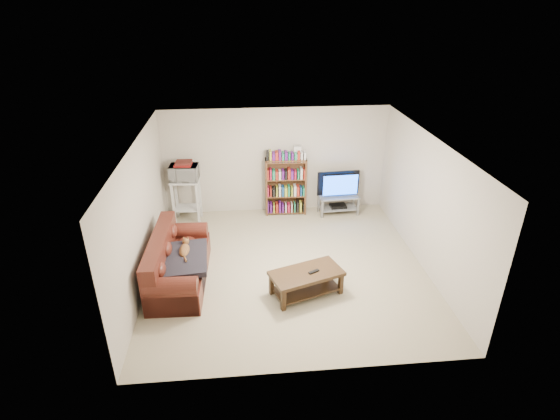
{
  "coord_description": "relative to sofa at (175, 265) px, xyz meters",
  "views": [
    {
      "loc": [
        -0.78,
        -6.75,
        4.54
      ],
      "look_at": [
        -0.1,
        0.4,
        1.0
      ],
      "focal_mm": 28.0,
      "sensor_mm": 36.0,
      "label": 1
    }
  ],
  "objects": [
    {
      "name": "tv_stand",
      "position": [
        3.4,
        2.33,
        -0.0
      ],
      "size": [
        0.92,
        0.46,
        0.45
      ],
      "rotation": [
        0.0,
        0.0,
        0.06
      ],
      "color": "#999EA3",
      "rests_on": "floor"
    },
    {
      "name": "wall_back",
      "position": [
        2.0,
        2.71,
        0.89
      ],
      "size": [
        5.0,
        0.0,
        5.0
      ],
      "primitive_type": "plane",
      "rotation": [
        1.57,
        0.0,
        0.0
      ],
      "color": "beige",
      "rests_on": "ground"
    },
    {
      "name": "shelf_clutter",
      "position": [
        2.3,
        2.49,
        1.12
      ],
      "size": [
        0.68,
        0.21,
        0.28
      ],
      "rotation": [
        0.0,
        0.0,
        -0.03
      ],
      "color": "silver",
      "rests_on": "bookshelf"
    },
    {
      "name": "dvd_player",
      "position": [
        3.4,
        2.33,
        -0.12
      ],
      "size": [
        0.37,
        0.27,
        0.06
      ],
      "primitive_type": "cube",
      "rotation": [
        0.0,
        0.0,
        0.06
      ],
      "color": "black",
      "rests_on": "tv_stand"
    },
    {
      "name": "blanket",
      "position": [
        0.18,
        -0.14,
        0.21
      ],
      "size": [
        0.84,
        1.06,
        0.18
      ],
      "primitive_type": "cube",
      "rotation": [
        0.05,
        -0.04,
        0.05
      ],
      "color": "black",
      "rests_on": "sofa"
    },
    {
      "name": "wall_front",
      "position": [
        2.0,
        -2.29,
        0.89
      ],
      "size": [
        5.0,
        0.0,
        5.0
      ],
      "primitive_type": "plane",
      "rotation": [
        -1.57,
        0.0,
        0.0
      ],
      "color": "beige",
      "rests_on": "ground"
    },
    {
      "name": "ceiling",
      "position": [
        2.0,
        0.21,
        2.09
      ],
      "size": [
        5.0,
        5.0,
        0.0
      ],
      "primitive_type": "plane",
      "rotation": [
        3.14,
        0.0,
        0.0
      ],
      "color": "white",
      "rests_on": "ground"
    },
    {
      "name": "remote",
      "position": [
        2.34,
        -0.61,
        0.13
      ],
      "size": [
        0.2,
        0.14,
        0.02
      ],
      "primitive_type": "cube",
      "rotation": [
        0.0,
        0.0,
        0.48
      ],
      "color": "black",
      "rests_on": "coffee_table"
    },
    {
      "name": "cat",
      "position": [
        0.18,
        0.04,
        0.27
      ],
      "size": [
        0.24,
        0.56,
        0.17
      ],
      "primitive_type": null,
      "rotation": [
        0.0,
        0.0,
        -0.03
      ],
      "color": "brown",
      "rests_on": "sofa"
    },
    {
      "name": "wall_left",
      "position": [
        -0.5,
        0.21,
        0.89
      ],
      "size": [
        0.0,
        5.0,
        5.0
      ],
      "primitive_type": "plane",
      "rotation": [
        1.57,
        0.0,
        1.57
      ],
      "color": "beige",
      "rests_on": "ground"
    },
    {
      "name": "microwave_stand",
      "position": [
        -0.0,
        2.33,
        0.31
      ],
      "size": [
        0.64,
        0.48,
        0.97
      ],
      "rotation": [
        0.0,
        0.0,
        -0.07
      ],
      "color": "silver",
      "rests_on": "floor"
    },
    {
      "name": "coffee_table",
      "position": [
        2.22,
        -0.6,
        -0.01
      ],
      "size": [
        1.31,
        0.95,
        0.43
      ],
      "rotation": [
        0.0,
        0.0,
        0.33
      ],
      "color": "#362313",
      "rests_on": "floor"
    },
    {
      "name": "floor",
      "position": [
        2.0,
        0.21,
        -0.31
      ],
      "size": [
        5.0,
        5.0,
        0.0
      ],
      "primitive_type": "plane",
      "color": "#C0B38F",
      "rests_on": "ground"
    },
    {
      "name": "bookshelf",
      "position": [
        2.2,
        2.48,
        0.37
      ],
      "size": [
        0.93,
        0.32,
        1.32
      ],
      "rotation": [
        0.0,
        0.0,
        -0.03
      ],
      "color": "#55341D",
      "rests_on": "floor"
    },
    {
      "name": "microwave",
      "position": [
        -0.0,
        2.33,
        0.83
      ],
      "size": [
        0.63,
        0.45,
        0.33
      ],
      "primitive_type": "imported",
      "rotation": [
        0.0,
        0.0,
        -0.07
      ],
      "color": "silver",
      "rests_on": "microwave_stand"
    },
    {
      "name": "sofa",
      "position": [
        0.0,
        0.0,
        0.0
      ],
      "size": [
        0.94,
        2.06,
        0.87
      ],
      "rotation": [
        0.0,
        0.0,
        -0.03
      ],
      "color": "#501D14",
      "rests_on": "floor"
    },
    {
      "name": "game_boxes",
      "position": [
        -0.0,
        2.33,
        1.02
      ],
      "size": [
        0.37,
        0.33,
        0.05
      ],
      "primitive_type": "cube",
      "rotation": [
        0.0,
        0.0,
        -0.07
      ],
      "color": "maroon",
      "rests_on": "microwave"
    },
    {
      "name": "television",
      "position": [
        3.4,
        2.33,
        0.42
      ],
      "size": [
        0.97,
        0.18,
        0.56
      ],
      "primitive_type": "imported",
      "rotation": [
        0.0,
        0.0,
        3.2
      ],
      "color": "black",
      "rests_on": "tv_stand"
    },
    {
      "name": "wall_right",
      "position": [
        4.5,
        0.21,
        0.89
      ],
      "size": [
        0.0,
        5.0,
        5.0
      ],
      "primitive_type": "plane",
      "rotation": [
        1.57,
        0.0,
        -1.57
      ],
      "color": "beige",
      "rests_on": "ground"
    }
  ]
}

